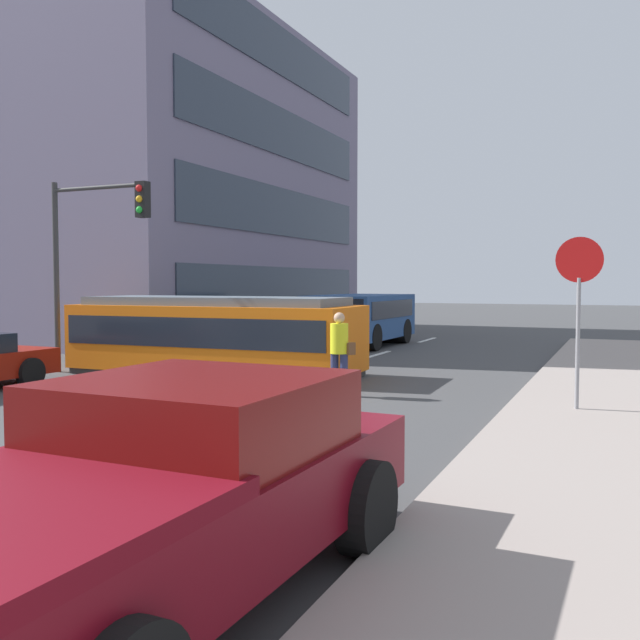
% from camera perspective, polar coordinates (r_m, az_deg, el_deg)
% --- Properties ---
extents(ground_plane, '(120.00, 120.00, 0.00)m').
position_cam_1_polar(ground_plane, '(15.69, -3.28, -5.19)').
color(ground_plane, '#414143').
extents(sidewalk_curb_right, '(3.20, 36.00, 0.14)m').
position_cam_1_polar(sidewalk_curb_right, '(10.08, 22.03, -9.70)').
color(sidewalk_curb_right, gray).
rests_on(sidewalk_curb_right, ground).
extents(lane_stripe_2, '(0.16, 2.40, 0.01)m').
position_cam_1_polar(lane_stripe_2, '(12.31, -11.83, -7.54)').
color(lane_stripe_2, silver).
rests_on(lane_stripe_2, ground).
extents(lane_stripe_3, '(0.16, 2.40, 0.01)m').
position_cam_1_polar(lane_stripe_3, '(21.81, 4.71, -2.84)').
color(lane_stripe_3, silver).
rests_on(lane_stripe_3, ground).
extents(lane_stripe_4, '(0.16, 2.40, 0.01)m').
position_cam_1_polar(lane_stripe_4, '(27.53, 8.77, -1.63)').
color(lane_stripe_4, silver).
rests_on(lane_stripe_4, ground).
extents(corner_building, '(16.03, 17.42, 12.80)m').
position_cam_1_polar(corner_building, '(33.17, -15.73, 10.17)').
color(corner_building, slate).
rests_on(corner_building, ground).
extents(streetcar_tram, '(7.17, 2.74, 1.91)m').
position_cam_1_polar(streetcar_tram, '(17.22, -8.56, -1.18)').
color(streetcar_tram, orange).
rests_on(streetcar_tram, ground).
extents(city_bus, '(2.64, 5.11, 1.81)m').
position_cam_1_polar(city_bus, '(24.81, 3.28, 0.27)').
color(city_bus, '#294C85').
rests_on(city_bus, ground).
extents(pedestrian_crossing, '(0.48, 0.36, 1.67)m').
position_cam_1_polar(pedestrian_crossing, '(13.81, 1.62, -2.38)').
color(pedestrian_crossing, navy).
rests_on(pedestrian_crossing, ground).
extents(pickup_truck_parked, '(2.37, 5.05, 1.55)m').
position_cam_1_polar(pickup_truck_parked, '(5.10, -13.33, -13.70)').
color(pickup_truck_parked, maroon).
rests_on(pickup_truck_parked, ground).
extents(parked_sedan_far, '(2.03, 4.49, 1.19)m').
position_cam_1_polar(parked_sedan_far, '(22.24, -9.87, -1.16)').
color(parked_sedan_far, '#235729').
rests_on(parked_sedan_far, ground).
extents(parked_sedan_furthest, '(2.19, 4.63, 1.19)m').
position_cam_1_polar(parked_sedan_furthest, '(27.76, -2.14, -0.27)').
color(parked_sedan_furthest, black).
rests_on(parked_sedan_furthest, ground).
extents(stop_sign, '(0.76, 0.07, 2.88)m').
position_cam_1_polar(stop_sign, '(12.37, 20.45, 2.59)').
color(stop_sign, gray).
rests_on(stop_sign, sidewalk_curb_right).
extents(traffic_light_mast, '(2.91, 0.33, 4.75)m').
position_cam_1_polar(traffic_light_mast, '(17.91, -18.17, 6.43)').
color(traffic_light_mast, '#333333').
rests_on(traffic_light_mast, ground).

